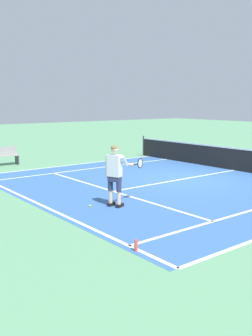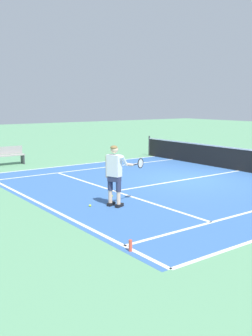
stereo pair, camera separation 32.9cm
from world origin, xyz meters
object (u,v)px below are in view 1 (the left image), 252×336
(water_bottle, at_px, (136,245))
(tennis_player, at_px, (115,172))
(courtside_bench, at_px, (3,156))
(tennis_ball_by_baseline, at_px, (90,206))
(tennis_ball_near_feet, at_px, (111,196))

(water_bottle, bearing_deg, tennis_player, 150.37)
(courtside_bench, distance_m, water_bottle, 11.86)
(tennis_ball_by_baseline, height_order, courtside_bench, courtside_bench)
(tennis_player, relative_size, tennis_ball_near_feet, 25.95)
(tennis_ball_near_feet, relative_size, tennis_ball_by_baseline, 1.00)
(tennis_player, height_order, tennis_ball_near_feet, tennis_player)
(tennis_ball_near_feet, distance_m, water_bottle, 4.39)
(tennis_ball_near_feet, height_order, water_bottle, water_bottle)
(tennis_ball_by_baseline, bearing_deg, water_bottle, -17.80)
(tennis_player, distance_m, courtside_bench, 8.86)
(tennis_player, relative_size, courtside_bench, 1.22)
(tennis_ball_near_feet, distance_m, courtside_bench, 7.93)
(tennis_player, height_order, courtside_bench, tennis_player)
(tennis_player, bearing_deg, tennis_ball_near_feet, 150.81)
(tennis_ball_near_feet, bearing_deg, tennis_ball_by_baseline, -63.51)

